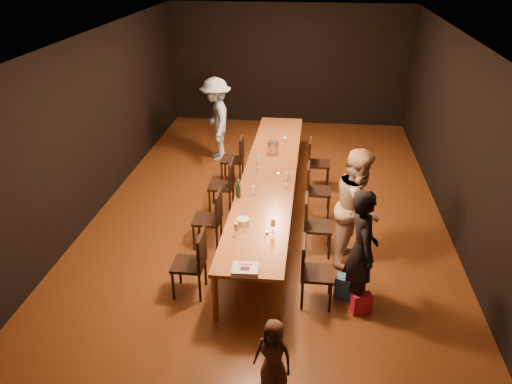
# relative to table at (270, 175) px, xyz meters

# --- Properties ---
(ground) EXTENTS (10.00, 10.00, 0.00)m
(ground) POSITION_rel_table_xyz_m (0.00, 0.00, -0.70)
(ground) COLOR #401E10
(ground) RESTS_ON ground
(room_shell) EXTENTS (6.04, 10.04, 3.02)m
(room_shell) POSITION_rel_table_xyz_m (0.00, 0.00, 1.38)
(room_shell) COLOR black
(room_shell) RESTS_ON ground
(table) EXTENTS (0.90, 6.00, 0.75)m
(table) POSITION_rel_table_xyz_m (0.00, 0.00, 0.00)
(table) COLOR brown
(table) RESTS_ON ground
(chair_right_0) EXTENTS (0.42, 0.42, 0.93)m
(chair_right_0) POSITION_rel_table_xyz_m (0.85, -2.40, -0.24)
(chair_right_0) COLOR black
(chair_right_0) RESTS_ON ground
(chair_right_1) EXTENTS (0.42, 0.42, 0.93)m
(chair_right_1) POSITION_rel_table_xyz_m (0.85, -1.20, -0.24)
(chair_right_1) COLOR black
(chair_right_1) RESTS_ON ground
(chair_right_2) EXTENTS (0.42, 0.42, 0.93)m
(chair_right_2) POSITION_rel_table_xyz_m (0.85, 0.00, -0.24)
(chair_right_2) COLOR black
(chair_right_2) RESTS_ON ground
(chair_right_3) EXTENTS (0.42, 0.42, 0.93)m
(chair_right_3) POSITION_rel_table_xyz_m (0.85, 1.20, -0.24)
(chair_right_3) COLOR black
(chair_right_3) RESTS_ON ground
(chair_left_0) EXTENTS (0.42, 0.42, 0.93)m
(chair_left_0) POSITION_rel_table_xyz_m (-0.85, -2.40, -0.24)
(chair_left_0) COLOR black
(chair_left_0) RESTS_ON ground
(chair_left_1) EXTENTS (0.42, 0.42, 0.93)m
(chair_left_1) POSITION_rel_table_xyz_m (-0.85, -1.20, -0.24)
(chair_left_1) COLOR black
(chair_left_1) RESTS_ON ground
(chair_left_2) EXTENTS (0.42, 0.42, 0.93)m
(chair_left_2) POSITION_rel_table_xyz_m (-0.85, 0.00, -0.24)
(chair_left_2) COLOR black
(chair_left_2) RESTS_ON ground
(chair_left_3) EXTENTS (0.42, 0.42, 0.93)m
(chair_left_3) POSITION_rel_table_xyz_m (-0.85, 1.20, -0.24)
(chair_left_3) COLOR black
(chair_left_3) RESTS_ON ground
(woman_birthday) EXTENTS (0.50, 0.67, 1.67)m
(woman_birthday) POSITION_rel_table_xyz_m (1.38, -2.37, 0.13)
(woman_birthday) COLOR black
(woman_birthday) RESTS_ON ground
(woman_tan) EXTENTS (0.87, 1.00, 1.77)m
(woman_tan) POSITION_rel_table_xyz_m (1.39, -1.33, 0.18)
(woman_tan) COLOR beige
(woman_tan) RESTS_ON ground
(man_blue) EXTENTS (0.99, 1.30, 1.79)m
(man_blue) POSITION_rel_table_xyz_m (-1.37, 2.30, 0.19)
(man_blue) COLOR #8FB6DE
(man_blue) RESTS_ON ground
(child) EXTENTS (0.48, 0.38, 0.85)m
(child) POSITION_rel_table_xyz_m (0.41, -3.85, -0.28)
(child) COLOR #472F27
(child) RESTS_ON ground
(gift_bag_red) EXTENTS (0.27, 0.20, 0.29)m
(gift_bag_red) POSITION_rel_table_xyz_m (1.43, -2.55, -0.56)
(gift_bag_red) COLOR #BF1C45
(gift_bag_red) RESTS_ON ground
(gift_bag_blue) EXTENTS (0.31, 0.25, 0.33)m
(gift_bag_blue) POSITION_rel_table_xyz_m (1.24, -2.27, -0.54)
(gift_bag_blue) COLOR #255CA0
(gift_bag_blue) RESTS_ON ground
(birthday_cake) EXTENTS (0.33, 0.27, 0.08)m
(birthday_cake) POSITION_rel_table_xyz_m (-0.02, -2.90, 0.08)
(birthday_cake) COLOR white
(birthday_cake) RESTS_ON table
(plate_stack) EXTENTS (0.23, 0.23, 0.10)m
(plate_stack) POSITION_rel_table_xyz_m (-0.20, -1.80, 0.10)
(plate_stack) COLOR white
(plate_stack) RESTS_ON table
(champagne_bottle) EXTENTS (0.09, 0.09, 0.30)m
(champagne_bottle) POSITION_rel_table_xyz_m (-0.39, -0.97, 0.20)
(champagne_bottle) COLOR black
(champagne_bottle) RESTS_ON table
(ice_bucket) EXTENTS (0.21, 0.21, 0.22)m
(ice_bucket) POSITION_rel_table_xyz_m (-0.02, 0.91, 0.16)
(ice_bucket) COLOR #B7B8BC
(ice_bucket) RESTS_ON table
(wineglass_0) EXTENTS (0.06, 0.06, 0.21)m
(wineglass_0) POSITION_rel_table_xyz_m (-0.25, -2.11, 0.15)
(wineglass_0) COLOR beige
(wineglass_0) RESTS_ON table
(wineglass_1) EXTENTS (0.06, 0.06, 0.21)m
(wineglass_1) POSITION_rel_table_xyz_m (0.23, -1.94, 0.15)
(wineglass_1) COLOR beige
(wineglass_1) RESTS_ON table
(wineglass_2) EXTENTS (0.06, 0.06, 0.21)m
(wineglass_2) POSITION_rel_table_xyz_m (-0.16, -0.96, 0.15)
(wineglass_2) COLOR silver
(wineglass_2) RESTS_ON table
(wineglass_3) EXTENTS (0.06, 0.06, 0.21)m
(wineglass_3) POSITION_rel_table_xyz_m (0.32, -0.41, 0.15)
(wineglass_3) COLOR beige
(wineglass_3) RESTS_ON table
(wineglass_4) EXTENTS (0.06, 0.06, 0.21)m
(wineglass_4) POSITION_rel_table_xyz_m (-0.21, 0.20, 0.15)
(wineglass_4) COLOR silver
(wineglass_4) RESTS_ON table
(wineglass_5) EXTENTS (0.06, 0.06, 0.21)m
(wineglass_5) POSITION_rel_table_xyz_m (0.18, 1.16, 0.15)
(wineglass_5) COLOR silver
(wineglass_5) RESTS_ON table
(tealight_near) EXTENTS (0.05, 0.05, 0.03)m
(tealight_near) POSITION_rel_table_xyz_m (0.15, -1.98, 0.06)
(tealight_near) COLOR #B2B7B2
(tealight_near) RESTS_ON table
(tealight_mid) EXTENTS (0.05, 0.05, 0.03)m
(tealight_mid) POSITION_rel_table_xyz_m (0.15, -0.06, 0.06)
(tealight_mid) COLOR #B2B7B2
(tealight_mid) RESTS_ON table
(tealight_far) EXTENTS (0.05, 0.05, 0.03)m
(tealight_far) POSITION_rel_table_xyz_m (0.15, 1.66, 0.06)
(tealight_far) COLOR #B2B7B2
(tealight_far) RESTS_ON table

